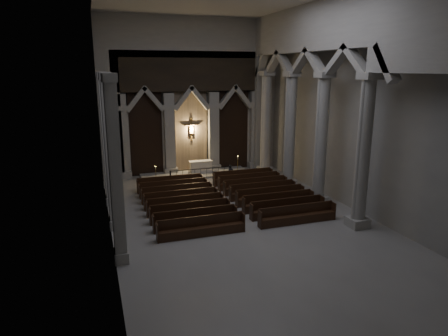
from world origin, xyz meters
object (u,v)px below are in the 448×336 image
object	(u,v)px
candle_stand_left	(156,178)
altar	(201,166)
altar_rail	(201,172)
pews	(226,200)
worshipper	(231,174)
candle_stand_right	(238,170)

from	to	relation	value
candle_stand_left	altar	bearing A→B (deg)	19.66
altar	candle_stand_left	xyz separation A→B (m)	(-3.79, -1.35, -0.28)
altar_rail	candle_stand_left	distance (m)	3.36
altar_rail	pews	world-z (taller)	pews
candle_stand_left	worshipper	bearing A→B (deg)	-18.61
candle_stand_left	candle_stand_right	world-z (taller)	candle_stand_right
altar_rail	worshipper	xyz separation A→B (m)	(1.92, -1.32, 0.05)
worshipper	altar_rail	bearing A→B (deg)	123.99
pews	altar	bearing A→B (deg)	86.48
altar	pews	world-z (taller)	altar
pews	worshipper	world-z (taller)	worshipper
altar	altar_rail	distance (m)	1.86
altar	worshipper	distance (m)	3.44
candle_stand_left	pews	distance (m)	7.18
altar	candle_stand_right	xyz separation A→B (m)	(2.63, -1.42, -0.18)
altar	altar_rail	size ratio (longest dim) A/B	0.38
altar	worshipper	xyz separation A→B (m)	(1.45, -3.12, 0.05)
altar	candle_stand_right	bearing A→B (deg)	-28.40
candle_stand_right	pews	size ratio (longest dim) A/B	0.16
worshipper	candle_stand_left	bearing A→B (deg)	139.93
candle_stand_right	candle_stand_left	bearing A→B (deg)	179.41
altar_rail	worshipper	world-z (taller)	worshipper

